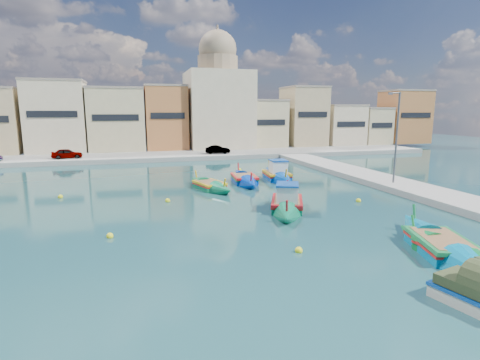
{
  "coord_description": "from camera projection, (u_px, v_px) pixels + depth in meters",
  "views": [
    {
      "loc": [
        -3.5,
        -20.34,
        6.47
      ],
      "look_at": [
        4.0,
        6.0,
        1.4
      ],
      "focal_mm": 28.0,
      "sensor_mm": 36.0,
      "label": 1
    }
  ],
  "objects": [
    {
      "name": "north_quay",
      "position": [
        161.0,
        156.0,
        51.56
      ],
      "size": [
        80.0,
        8.0,
        0.6
      ],
      "primitive_type": "cube",
      "color": "gray",
      "rests_on": "ground"
    },
    {
      "name": "ground",
      "position": [
        201.0,
        226.0,
        21.35
      ],
      "size": [
        160.0,
        160.0,
        0.0
      ],
      "primitive_type": "plane",
      "color": "#123636",
      "rests_on": "ground"
    },
    {
      "name": "north_townhouses",
      "position": [
        199.0,
        120.0,
        59.47
      ],
      "size": [
        83.2,
        7.87,
        10.19
      ],
      "color": "tan",
      "rests_on": "ground"
    },
    {
      "name": "parked_cars",
      "position": [
        66.0,
        154.0,
        46.83
      ],
      "size": [
        32.74,
        2.51,
        1.27
      ],
      "color": "#4C1919",
      "rests_on": "north_quay"
    },
    {
      "name": "church_block",
      "position": [
        218.0,
        99.0,
        60.35
      ],
      "size": [
        10.0,
        10.0,
        19.1
      ],
      "color": "beige",
      "rests_on": "ground"
    },
    {
      "name": "quay_street_lamp",
      "position": [
        396.0,
        137.0,
        30.94
      ],
      "size": [
        1.18,
        0.16,
        8.0
      ],
      "color": "#595B60",
      "rests_on": "ground"
    },
    {
      "name": "mooring_buoys",
      "position": [
        207.0,
        202.0,
        26.69
      ],
      "size": [
        21.31,
        24.42,
        0.36
      ],
      "color": "#FEFA1A",
      "rests_on": "ground"
    },
    {
      "name": "luzzu_blue_south",
      "position": [
        442.0,
        248.0,
        17.19
      ],
      "size": [
        4.91,
        9.32,
        2.64
      ],
      "color": "#0077A5",
      "rests_on": "ground"
    },
    {
      "name": "luzzu_blue_cabin",
      "position": [
        277.0,
        176.0,
        35.82
      ],
      "size": [
        2.91,
        8.57,
        2.98
      ],
      "color": "#0042AA",
      "rests_on": "ground"
    },
    {
      "name": "tender_near",
      "position": [
        479.0,
        296.0,
        12.4
      ],
      "size": [
        2.12,
        3.1,
        1.4
      ],
      "color": "beige",
      "rests_on": "ground"
    },
    {
      "name": "luzzu_cyan_mid",
      "position": [
        244.0,
        180.0,
        34.28
      ],
      "size": [
        2.69,
        8.43,
        2.45
      ],
      "color": "#0033AC",
      "rests_on": "ground"
    },
    {
      "name": "luzzu_turquoise_cabin",
      "position": [
        287.0,
        204.0,
        24.93
      ],
      "size": [
        5.25,
        8.84,
        2.83
      ],
      "color": "#0A724B",
      "rests_on": "ground"
    },
    {
      "name": "luzzu_cyan_south",
      "position": [
        450.0,
        253.0,
        16.62
      ],
      "size": [
        2.1,
        7.23,
        2.22
      ],
      "color": "#0B7432",
      "rests_on": "ground"
    },
    {
      "name": "luzzu_green",
      "position": [
        209.0,
        186.0,
        31.4
      ],
      "size": [
        3.77,
        7.26,
        2.22
      ],
      "color": "#0B7549",
      "rests_on": "ground"
    },
    {
      "name": "east_quay",
      "position": [
        456.0,
        201.0,
        26.16
      ],
      "size": [
        4.0,
        70.0,
        0.5
      ],
      "primitive_type": "cube",
      "color": "gray",
      "rests_on": "ground"
    }
  ]
}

